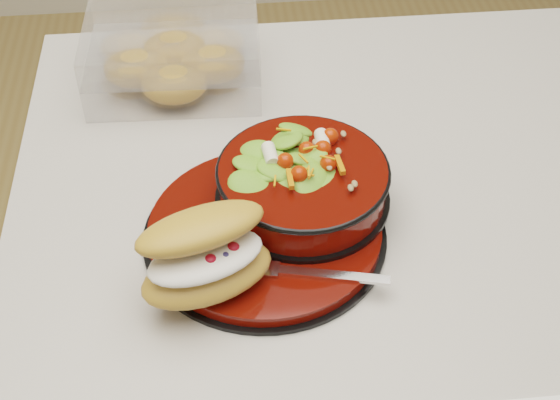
{
  "coord_description": "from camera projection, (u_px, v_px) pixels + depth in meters",
  "views": [
    {
      "loc": [
        -0.35,
        -0.74,
        1.57
      ],
      "look_at": [
        -0.29,
        -0.09,
        0.94
      ],
      "focal_mm": 50.0,
      "sensor_mm": 36.0,
      "label": 1
    }
  ],
  "objects": [
    {
      "name": "fork",
      "position": [
        311.0,
        273.0,
        0.86
      ],
      "size": [
        0.16,
        0.05,
        0.0
      ],
      "rotation": [
        0.0,
        0.0,
        1.34
      ],
      "color": "silver",
      "rests_on": "dinner_plate"
    },
    {
      "name": "pastry_box",
      "position": [
        174.0,
        58.0,
        1.12
      ],
      "size": [
        0.25,
        0.19,
        0.09
      ],
      "rotation": [
        0.0,
        0.0,
        -0.03
      ],
      "color": "white",
      "rests_on": "island_counter"
    },
    {
      "name": "island_counter",
      "position": [
        442.0,
        358.0,
        1.33
      ],
      "size": [
        1.24,
        0.74,
        0.9
      ],
      "color": "silver",
      "rests_on": "ground"
    },
    {
      "name": "salad_bowl",
      "position": [
        303.0,
        178.0,
        0.92
      ],
      "size": [
        0.21,
        0.21,
        0.09
      ],
      "rotation": [
        0.0,
        0.0,
        0.35
      ],
      "color": "black",
      "rests_on": "dinner_plate"
    },
    {
      "name": "dinner_plate",
      "position": [
        266.0,
        231.0,
        0.92
      ],
      "size": [
        0.29,
        0.29,
        0.02
      ],
      "rotation": [
        0.0,
        0.0,
        0.36
      ],
      "color": "black",
      "rests_on": "island_counter"
    },
    {
      "name": "croissant",
      "position": [
        206.0,
        255.0,
        0.82
      ],
      "size": [
        0.16,
        0.14,
        0.09
      ],
      "rotation": [
        0.0,
        0.0,
        0.34
      ],
      "color": "gold",
      "rests_on": "dinner_plate"
    }
  ]
}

